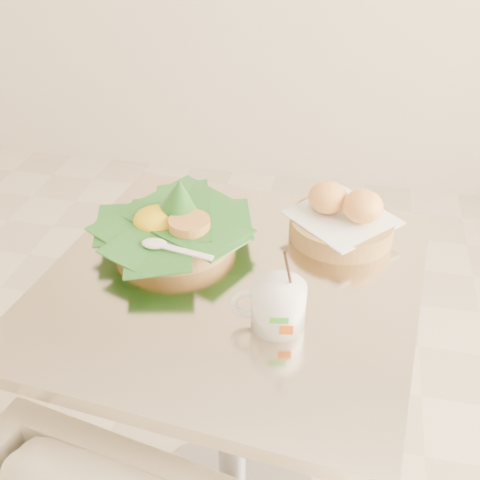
% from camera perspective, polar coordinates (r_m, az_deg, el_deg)
% --- Properties ---
extents(cafe_table, '(0.77, 0.77, 0.75)m').
position_cam_1_polar(cafe_table, '(1.30, -0.78, -11.46)').
color(cafe_table, gray).
rests_on(cafe_table, floor).
extents(rice_basket, '(0.32, 0.32, 0.16)m').
position_cam_1_polar(rice_basket, '(1.24, -6.29, 1.61)').
color(rice_basket, '#9F7F44').
rests_on(rice_basket, cafe_table).
extents(bread_basket, '(0.26, 0.26, 0.11)m').
position_cam_1_polar(bread_basket, '(1.27, 9.67, 1.97)').
color(bread_basket, '#9F7F44').
rests_on(bread_basket, cafe_table).
extents(coffee_mug, '(0.13, 0.10, 0.16)m').
position_cam_1_polar(coffee_mug, '(1.03, 3.50, -6.11)').
color(coffee_mug, white).
rests_on(coffee_mug, cafe_table).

